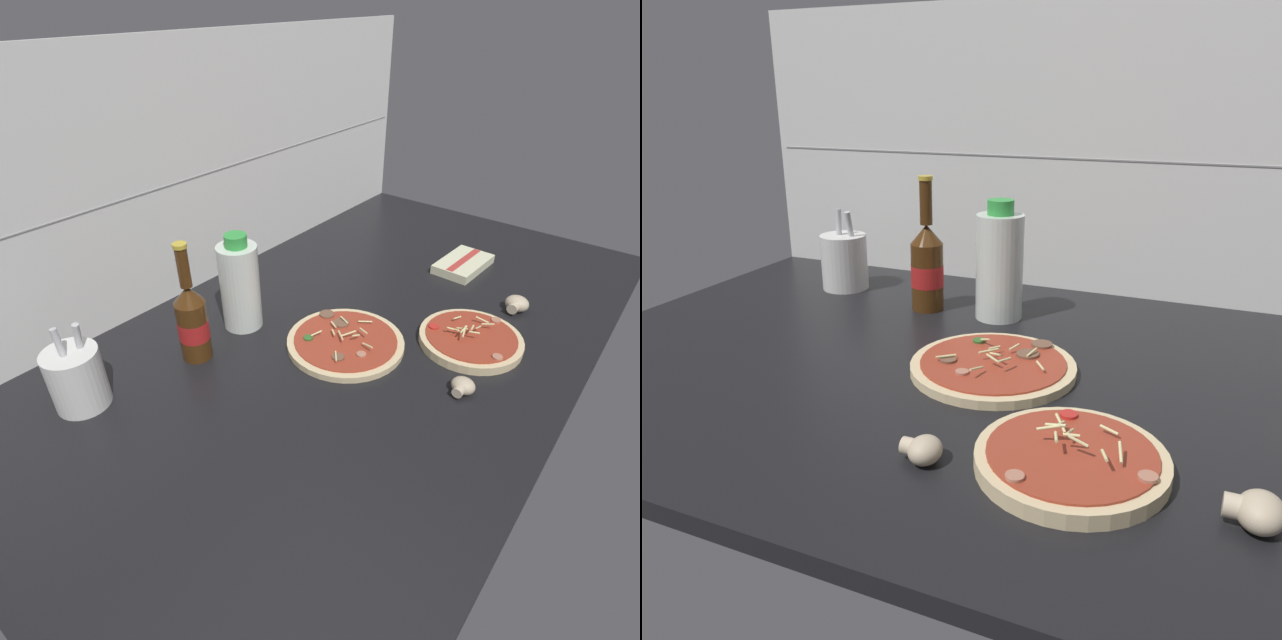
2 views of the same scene
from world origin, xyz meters
TOP-DOWN VIEW (x-y plane):
  - counter_slab at (0.00, 0.00)cm, footprint 160.00×90.00cm
  - tile_backsplash at (0.00, 45.50)cm, footprint 160.00×1.13cm
  - pizza_near at (9.81, -21.58)cm, footprint 22.06×22.06cm
  - pizza_far at (-7.43, -0.54)cm, footprint 25.31×25.31cm
  - beer_bottle at (-29.45, 21.80)cm, footprint 6.32×6.32cm
  - oil_bottle at (-15.03, 22.74)cm, footprint 8.77×8.77cm
  - mushroom_left at (-6.16, -26.99)cm, footprint 4.85×4.62cm
  - mushroom_right at (28.92, -24.62)cm, footprint 5.80×5.53cm
  - utensil_crock at (-51.95, 27.30)cm, footprint 9.79×9.79cm
  - dish_towel at (41.83, -5.24)cm, footprint 17.72×11.19cm

SIDE VIEW (x-z plane):
  - counter_slab at x=0.00cm, z-range 0.00..2.50cm
  - pizza_far at x=-7.43cm, z-range 1.45..5.24cm
  - pizza_near at x=9.81cm, z-range 1.15..6.06cm
  - dish_towel at x=41.83cm, z-range 2.43..4.99cm
  - mushroom_left at x=-6.16cm, z-range 2.50..5.74cm
  - mushroom_right at x=28.92cm, z-range 2.50..6.37cm
  - utensil_crock at x=-51.95cm, z-range -0.05..17.03cm
  - beer_bottle at x=-29.45cm, z-range -1.52..24.22cm
  - oil_bottle at x=-15.03cm, z-range 1.61..23.77cm
  - tile_backsplash at x=0.00cm, z-range 0.00..60.00cm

